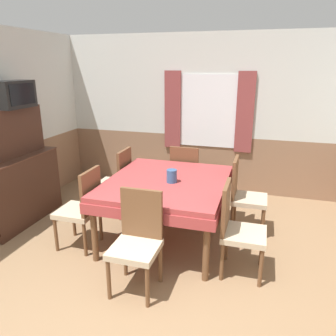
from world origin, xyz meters
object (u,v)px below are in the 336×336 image
Objects in this scene: chair_left_far at (117,180)px; chair_head_near at (137,238)px; chair_head_window at (186,175)px; chair_left_near at (82,206)px; tv at (14,94)px; chair_right_far at (244,193)px; dining_table at (167,188)px; vase at (172,176)px; chair_right_near at (237,227)px; sideboard at (16,176)px.

chair_left_far and chair_head_near have the same top height.
chair_head_window is 1.00× the size of chair_left_near.
chair_left_near is 1.75m from tv.
chair_right_far is at bearing -90.00° from chair_left_far.
dining_table is 1.02m from chair_left_far.
chair_head_near reaches higher than vase.
chair_right_far is at bearing -61.90° from chair_left_near.
chair_left_far is 0.95m from chair_left_near.
chair_left_far is at bearing -58.59° from chair_head_near.
chair_left_far is at bearing 22.46° from tv.
chair_left_near is 6.36× the size of vase.
dining_table is 1.65× the size of chair_left_near.
chair_right_far is (0.89, 0.48, -0.16)m from dining_table.
tv reaches higher than chair_head_near.
chair_left_far is 1.78m from chair_right_far.
chair_head_near is at bearing -119.67° from chair_left_near.
sideboard reaches higher than chair_right_near.
chair_right_near is at bearing -90.00° from chair_left_near.
chair_head_near is at bearing -60.33° from chair_right_near.
chair_head_window is at bearing 25.69° from tv.
chair_head_near is at bearing -90.00° from dining_table.
chair_left_near is at bearing -90.00° from chair_right_near.
chair_left_far reaches higher than dining_table.
chair_right_near is 3.23m from tv.
chair_right_far is 0.95m from chair_right_near.
chair_head_near is 1.03m from chair_right_near.
tv is at bearing -179.82° from dining_table.
chair_head_window is (-0.00, 0.98, -0.16)m from dining_table.
chair_right_near is 1.00× the size of chair_head_window.
chair_head_near is 1.79× the size of tv.
chair_left_far is 0.62× the size of sideboard.
chair_head_near is at bearing -90.00° from chair_head_window.
tv reaches higher than chair_head_window.
vase is (0.08, -1.05, 0.33)m from chair_head_window.
chair_left_near is 1.10m from vase.
dining_table is 2.32m from tv.
chair_right_far is 1.79× the size of tv.
sideboard is at bearing -22.13° from chair_head_near.
chair_right_near is 1.71m from chair_head_window.
sideboard is at bearing -152.15° from chair_head_window.
dining_table is 1.65× the size of chair_left_far.
chair_left_far is 2.02m from chair_right_near.
sideboard is at bearing -176.52° from dining_table.
chair_head_near is (0.00, -0.98, -0.16)m from dining_table.
chair_left_near is at bearing -21.93° from tv.
dining_table is at bearing 3.48° from sideboard.
chair_head_near is (0.89, -1.46, 0.00)m from chair_left_far.
vase is (0.97, -0.54, 0.33)m from chair_left_far.
dining_table is at bearing -90.00° from chair_head_window.
chair_right_near is 3.02m from sideboard.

